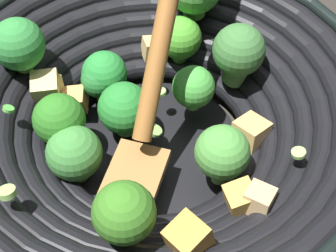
# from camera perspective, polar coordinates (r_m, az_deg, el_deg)

# --- Properties ---
(ground_plane) EXTENTS (4.00, 4.00, 0.00)m
(ground_plane) POSITION_cam_1_polar(r_m,az_deg,el_deg) (0.54, -1.40, -2.66)
(ground_plane) COLOR #332D28
(wok) EXTENTS (0.43, 0.46, 0.27)m
(wok) POSITION_cam_1_polar(r_m,az_deg,el_deg) (0.49, -1.65, 1.95)
(wok) COLOR black
(wok) RESTS_ON ground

